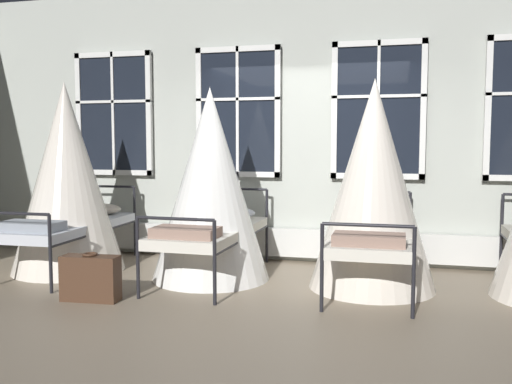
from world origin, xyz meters
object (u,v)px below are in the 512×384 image
at_px(suitcase_dark, 91,278).
at_px(cot_first, 67,180).
at_px(cot_second, 211,187).
at_px(cot_third, 373,188).

bearing_deg(suitcase_dark, cot_first, 126.82).
distance_m(cot_second, cot_third, 1.78).
distance_m(cot_third, suitcase_dark, 2.99).
height_order(cot_second, cot_third, cot_third).
xyz_separation_m(cot_second, suitcase_dark, (-0.84, -1.14, -0.82)).
height_order(cot_second, suitcase_dark, cot_second).
relative_size(cot_first, cot_third, 1.03).
height_order(cot_first, cot_second, cot_first).
distance_m(cot_first, cot_third, 3.57).
bearing_deg(suitcase_dark, cot_second, 50.11).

